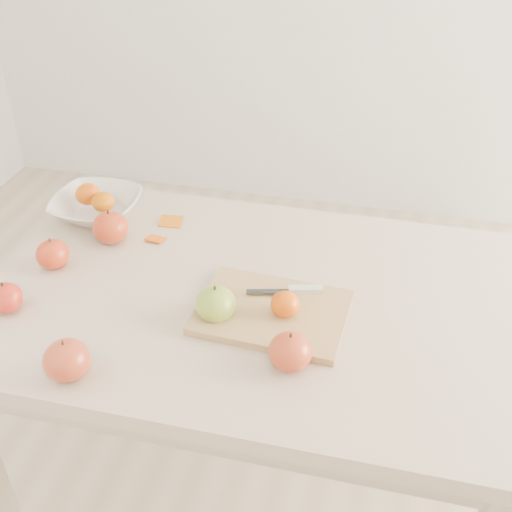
# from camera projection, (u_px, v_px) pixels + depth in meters

# --- Properties ---
(ground) EXTENTS (3.50, 3.50, 0.00)m
(ground) POSITION_uv_depth(u_px,v_px,m) (252.00, 495.00, 1.88)
(ground) COLOR #C6B293
(ground) RESTS_ON ground
(table) EXTENTS (1.20, 0.80, 0.75)m
(table) POSITION_uv_depth(u_px,v_px,m) (251.00, 327.00, 1.51)
(table) COLOR beige
(table) RESTS_ON ground
(cutting_board) EXTENTS (0.33, 0.25, 0.02)m
(cutting_board) POSITION_uv_depth(u_px,v_px,m) (272.00, 312.00, 1.38)
(cutting_board) COLOR tan
(cutting_board) RESTS_ON table
(board_tangerine) EXTENTS (0.06, 0.06, 0.05)m
(board_tangerine) POSITION_uv_depth(u_px,v_px,m) (285.00, 304.00, 1.35)
(board_tangerine) COLOR #CC4007
(board_tangerine) RESTS_ON cutting_board
(fruit_bowl) EXTENTS (0.23, 0.23, 0.06)m
(fruit_bowl) POSITION_uv_depth(u_px,v_px,m) (96.00, 206.00, 1.71)
(fruit_bowl) COLOR white
(fruit_bowl) RESTS_ON table
(bowl_tangerine_near) EXTENTS (0.07, 0.07, 0.06)m
(bowl_tangerine_near) POSITION_uv_depth(u_px,v_px,m) (88.00, 194.00, 1.71)
(bowl_tangerine_near) COLOR #E36108
(bowl_tangerine_near) RESTS_ON fruit_bowl
(bowl_tangerine_far) EXTENTS (0.06, 0.06, 0.05)m
(bowl_tangerine_far) POSITION_uv_depth(u_px,v_px,m) (103.00, 202.00, 1.68)
(bowl_tangerine_far) COLOR orange
(bowl_tangerine_far) RESTS_ON fruit_bowl
(orange_peel_a) EXTENTS (0.06, 0.05, 0.01)m
(orange_peel_a) POSITION_uv_depth(u_px,v_px,m) (171.00, 223.00, 1.69)
(orange_peel_a) COLOR orange
(orange_peel_a) RESTS_ON table
(orange_peel_b) EXTENTS (0.05, 0.04, 0.01)m
(orange_peel_b) POSITION_uv_depth(u_px,v_px,m) (156.00, 240.00, 1.63)
(orange_peel_b) COLOR #EB5A10
(orange_peel_b) RESTS_ON table
(paring_knife) EXTENTS (0.17, 0.06, 0.01)m
(paring_knife) POSITION_uv_depth(u_px,v_px,m) (299.00, 290.00, 1.42)
(paring_knife) COLOR white
(paring_knife) RESTS_ON cutting_board
(apple_green) EXTENTS (0.09, 0.09, 0.08)m
(apple_green) POSITION_uv_depth(u_px,v_px,m) (216.00, 304.00, 1.36)
(apple_green) COLOR olive
(apple_green) RESTS_ON table
(apple_red_c) EXTENTS (0.09, 0.09, 0.08)m
(apple_red_c) POSITION_uv_depth(u_px,v_px,m) (67.00, 360.00, 1.22)
(apple_red_c) COLOR maroon
(apple_red_c) RESTS_ON table
(apple_red_a) EXTENTS (0.09, 0.09, 0.08)m
(apple_red_a) POSITION_uv_depth(u_px,v_px,m) (110.00, 227.00, 1.60)
(apple_red_a) COLOR maroon
(apple_red_a) RESTS_ON table
(apple_red_b) EXTENTS (0.08, 0.08, 0.07)m
(apple_red_b) POSITION_uv_depth(u_px,v_px,m) (53.00, 254.00, 1.52)
(apple_red_b) COLOR #A20610
(apple_red_b) RESTS_ON table
(apple_red_d) EXTENTS (0.07, 0.07, 0.07)m
(apple_red_d) POSITION_uv_depth(u_px,v_px,m) (6.00, 298.00, 1.38)
(apple_red_d) COLOR #A30A18
(apple_red_d) RESTS_ON table
(apple_red_e) EXTENTS (0.09, 0.09, 0.08)m
(apple_red_e) POSITION_uv_depth(u_px,v_px,m) (290.00, 352.00, 1.24)
(apple_red_e) COLOR #A51413
(apple_red_e) RESTS_ON table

